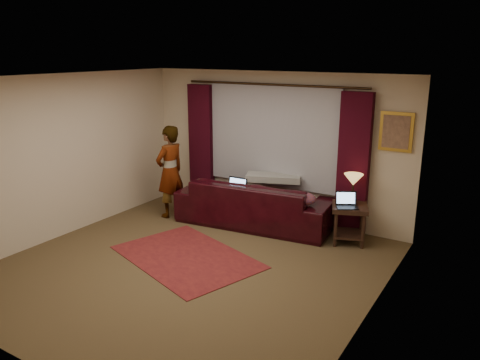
% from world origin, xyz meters
% --- Properties ---
extents(floor, '(5.00, 5.00, 0.01)m').
position_xyz_m(floor, '(0.00, 0.00, -0.01)').
color(floor, brown).
rests_on(floor, ground).
extents(ceiling, '(5.00, 5.00, 0.02)m').
position_xyz_m(ceiling, '(0.00, 0.00, 2.60)').
color(ceiling, silver).
rests_on(ceiling, ground).
extents(wall_back, '(5.00, 0.02, 2.60)m').
position_xyz_m(wall_back, '(0.00, 2.50, 1.30)').
color(wall_back, beige).
rests_on(wall_back, ground).
extents(wall_front, '(5.00, 0.02, 2.60)m').
position_xyz_m(wall_front, '(0.00, -2.50, 1.30)').
color(wall_front, beige).
rests_on(wall_front, ground).
extents(wall_left, '(0.02, 5.00, 2.60)m').
position_xyz_m(wall_left, '(-2.50, 0.00, 1.30)').
color(wall_left, beige).
rests_on(wall_left, ground).
extents(wall_right, '(0.02, 5.00, 2.60)m').
position_xyz_m(wall_right, '(2.50, 0.00, 1.30)').
color(wall_right, beige).
rests_on(wall_right, ground).
extents(sheer_curtain, '(2.50, 0.05, 1.80)m').
position_xyz_m(sheer_curtain, '(0.00, 2.44, 1.50)').
color(sheer_curtain, '#A4A3AB').
rests_on(sheer_curtain, wall_back).
extents(drape_left, '(0.50, 0.14, 2.30)m').
position_xyz_m(drape_left, '(-1.50, 2.39, 1.18)').
color(drape_left, black).
rests_on(drape_left, floor).
extents(drape_right, '(0.50, 0.14, 2.30)m').
position_xyz_m(drape_right, '(1.50, 2.39, 1.18)').
color(drape_right, black).
rests_on(drape_right, floor).
extents(curtain_rod, '(0.04, 0.04, 3.40)m').
position_xyz_m(curtain_rod, '(0.00, 2.39, 2.38)').
color(curtain_rod, '#302112').
rests_on(curtain_rod, wall_back).
extents(picture_frame, '(0.50, 0.04, 0.60)m').
position_xyz_m(picture_frame, '(2.10, 2.47, 1.75)').
color(picture_frame, gold).
rests_on(picture_frame, wall_back).
extents(sofa, '(2.79, 1.45, 1.08)m').
position_xyz_m(sofa, '(-0.06, 1.96, 0.54)').
color(sofa, black).
rests_on(sofa, floor).
extents(throw_blanket, '(1.01, 0.68, 0.11)m').
position_xyz_m(throw_blanket, '(0.14, 2.26, 1.08)').
color(throw_blanket, '#999992').
rests_on(throw_blanket, sofa).
extents(clothing_pile, '(0.53, 0.44, 0.21)m').
position_xyz_m(clothing_pile, '(0.86, 1.85, 0.64)').
color(clothing_pile, brown).
rests_on(clothing_pile, sofa).
extents(laptop_sofa, '(0.36, 0.40, 0.26)m').
position_xyz_m(laptop_sofa, '(-0.38, 1.77, 0.67)').
color(laptop_sofa, black).
rests_on(laptop_sofa, sofa).
extents(area_rug, '(2.47, 2.02, 0.01)m').
position_xyz_m(area_rug, '(-0.23, 0.23, 0.01)').
color(area_rug, maroon).
rests_on(area_rug, floor).
extents(end_table, '(0.69, 0.69, 0.62)m').
position_xyz_m(end_table, '(1.61, 2.01, 0.31)').
color(end_table, black).
rests_on(end_table, floor).
extents(tiffany_lamp, '(0.41, 0.41, 0.48)m').
position_xyz_m(tiffany_lamp, '(1.60, 2.12, 0.86)').
color(tiffany_lamp, olive).
rests_on(tiffany_lamp, end_table).
extents(laptop_table, '(0.45, 0.46, 0.23)m').
position_xyz_m(laptop_table, '(1.61, 1.88, 0.73)').
color(laptop_table, black).
rests_on(laptop_table, end_table).
extents(person, '(0.55, 0.55, 1.67)m').
position_xyz_m(person, '(-1.58, 1.53, 0.83)').
color(person, '#999992').
rests_on(person, floor).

